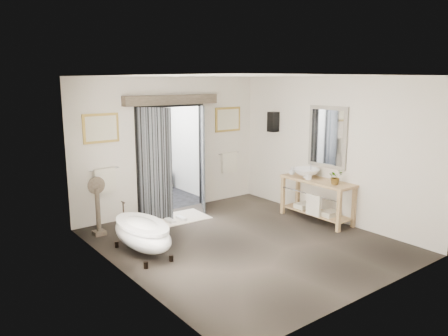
{
  "coord_description": "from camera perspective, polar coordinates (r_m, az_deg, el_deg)",
  "views": [
    {
      "loc": [
        -4.76,
        -5.62,
        2.85
      ],
      "look_at": [
        0.0,
        0.6,
        1.25
      ],
      "focal_mm": 35.0,
      "sensor_mm": 36.0,
      "label": 1
    }
  ],
  "objects": [
    {
      "name": "soap_bottle_b",
      "position": [
        9.4,
        8.87,
        -0.35
      ],
      "size": [
        0.17,
        0.17,
        0.17
      ],
      "primitive_type": "imported",
      "rotation": [
        0.0,
        0.0,
        -0.34
      ],
      "color": "gray",
      "rests_on": "vanity"
    },
    {
      "name": "back_wall_dressing",
      "position": [
        9.34,
        -6.42,
        3.56
      ],
      "size": [
        3.82,
        0.75,
        2.52
      ],
      "color": "black",
      "rests_on": "ground_plane"
    },
    {
      "name": "room_shell",
      "position": [
        7.31,
        3.27,
        3.73
      ],
      "size": [
        4.52,
        5.02,
        2.91
      ],
      "color": "beige",
      "rests_on": "ground_plane"
    },
    {
      "name": "soap_bottle_a",
      "position": [
        8.97,
        10.98,
        -0.91
      ],
      "size": [
        0.1,
        0.1,
        0.19
      ],
      "primitive_type": "imported",
      "rotation": [
        0.0,
        0.0,
        -0.11
      ],
      "color": "gray",
      "rests_on": "vanity"
    },
    {
      "name": "clawfoot_tub",
      "position": [
        7.37,
        -10.64,
        -8.37
      ],
      "size": [
        0.68,
        1.52,
        0.74
      ],
      "color": "black",
      "rests_on": "ground_plane"
    },
    {
      "name": "slippers",
      "position": [
        9.01,
        -6.32,
        -6.68
      ],
      "size": [
        0.37,
        0.28,
        0.05
      ],
      "color": "white",
      "rests_on": "rug"
    },
    {
      "name": "shower_room",
      "position": [
        10.9,
        -10.9,
        1.06
      ],
      "size": [
        2.22,
        2.01,
        2.51
      ],
      "color": "black",
      "rests_on": "ground_plane"
    },
    {
      "name": "ground_plane",
      "position": [
        7.9,
        2.68,
        -9.62
      ],
      "size": [
        5.0,
        5.0,
        0.0
      ],
      "primitive_type": "plane",
      "color": "#4C4238"
    },
    {
      "name": "rug",
      "position": [
        9.21,
        -6.01,
        -6.5
      ],
      "size": [
        1.24,
        0.86,
        0.01
      ],
      "primitive_type": "cube",
      "rotation": [
        0.0,
        0.0,
        -0.05
      ],
      "color": "beige",
      "rests_on": "ground_plane"
    },
    {
      "name": "basin",
      "position": [
        9.17,
        10.68,
        -0.65
      ],
      "size": [
        0.67,
        0.67,
        0.19
      ],
      "primitive_type": "imported",
      "rotation": [
        0.0,
        0.0,
        -0.26
      ],
      "color": "white",
      "rests_on": "vanity"
    },
    {
      "name": "pedestal_mirror",
      "position": [
        8.42,
        -16.15,
        -5.31
      ],
      "size": [
        0.33,
        0.21,
        1.11
      ],
      "color": "brown",
      "rests_on": "ground_plane"
    },
    {
      "name": "vanity",
      "position": [
        9.09,
        12.0,
        -3.66
      ],
      "size": [
        0.57,
        1.6,
        0.85
      ],
      "color": "tan",
      "rests_on": "ground_plane"
    },
    {
      "name": "plant",
      "position": [
        8.69,
        14.34,
        -1.12
      ],
      "size": [
        0.31,
        0.28,
        0.3
      ],
      "primitive_type": "imported",
      "rotation": [
        0.0,
        0.0,
        -0.2
      ],
      "color": "gray",
      "rests_on": "vanity"
    }
  ]
}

